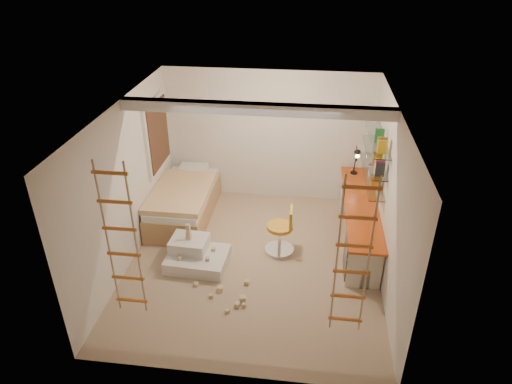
# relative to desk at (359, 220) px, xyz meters

# --- Properties ---
(floor) EXTENTS (4.50, 4.50, 0.00)m
(floor) POSITION_rel_desk_xyz_m (-1.72, -0.86, -0.40)
(floor) COLOR tan
(floor) RESTS_ON ground
(ceiling_beam) EXTENTS (4.00, 0.18, 0.16)m
(ceiling_beam) POSITION_rel_desk_xyz_m (-1.72, -0.56, 2.12)
(ceiling_beam) COLOR white
(ceiling_beam) RESTS_ON ceiling
(window_frame) EXTENTS (0.06, 1.15, 1.35)m
(window_frame) POSITION_rel_desk_xyz_m (-3.69, 0.64, 1.15)
(window_frame) COLOR white
(window_frame) RESTS_ON wall_left
(window_blind) EXTENTS (0.02, 1.00, 1.20)m
(window_blind) POSITION_rel_desk_xyz_m (-3.65, 0.64, 1.15)
(window_blind) COLOR #4C2D1E
(window_blind) RESTS_ON window_frame
(rope_ladder_left) EXTENTS (0.41, 0.04, 2.13)m
(rope_ladder_left) POSITION_rel_desk_xyz_m (-3.07, -2.61, 1.11)
(rope_ladder_left) COLOR orange
(rope_ladder_left) RESTS_ON ceiling
(rope_ladder_right) EXTENTS (0.41, 0.04, 2.13)m
(rope_ladder_right) POSITION_rel_desk_xyz_m (-0.37, -2.61, 1.11)
(rope_ladder_right) COLOR orange
(rope_ladder_right) RESTS_ON ceiling
(waste_bin) EXTENTS (0.29, 0.29, 0.36)m
(waste_bin) POSITION_rel_desk_xyz_m (0.03, -1.18, -0.22)
(waste_bin) COLOR white
(waste_bin) RESTS_ON floor
(desk) EXTENTS (0.56, 2.80, 0.75)m
(desk) POSITION_rel_desk_xyz_m (0.00, 0.00, 0.00)
(desk) COLOR #C04916
(desk) RESTS_ON floor
(shelves) EXTENTS (0.25, 1.80, 0.71)m
(shelves) POSITION_rel_desk_xyz_m (0.15, 0.27, 1.10)
(shelves) COLOR white
(shelves) RESTS_ON wall_right
(bed) EXTENTS (1.02, 2.00, 0.69)m
(bed) POSITION_rel_desk_xyz_m (-3.20, 0.36, -0.07)
(bed) COLOR #AD7F51
(bed) RESTS_ON floor
(task_lamp) EXTENTS (0.14, 0.36, 0.57)m
(task_lamp) POSITION_rel_desk_xyz_m (-0.05, 0.96, 0.73)
(task_lamp) COLOR black
(task_lamp) RESTS_ON desk
(swivel_chair) EXTENTS (0.50, 0.50, 0.84)m
(swivel_chair) POSITION_rel_desk_xyz_m (-1.30, -0.51, -0.09)
(swivel_chair) COLOR gold
(swivel_chair) RESTS_ON floor
(play_platform) EXTENTS (1.00, 0.80, 0.43)m
(play_platform) POSITION_rel_desk_xyz_m (-2.65, -1.02, -0.24)
(play_platform) COLOR silver
(play_platform) RESTS_ON floor
(toy_blocks) EXTENTS (1.19, 1.21, 0.70)m
(toy_blocks) POSITION_rel_desk_xyz_m (-2.28, -1.45, -0.20)
(toy_blocks) COLOR #CCB284
(toy_blocks) RESTS_ON floor
(books) EXTENTS (0.14, 0.58, 0.92)m
(books) POSITION_rel_desk_xyz_m (0.15, 0.27, 1.21)
(books) COLOR orange
(books) RESTS_ON shelves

